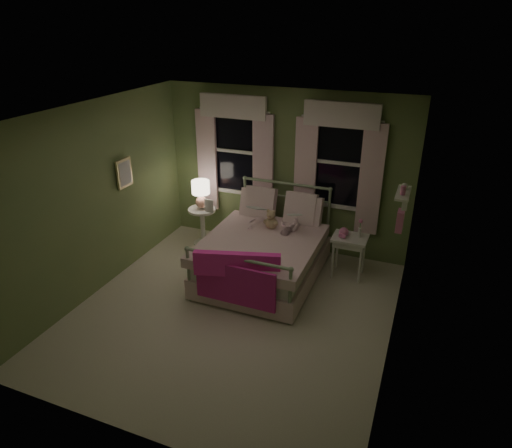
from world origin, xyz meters
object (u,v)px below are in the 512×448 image
at_px(child_right, 293,212).
at_px(nightstand_left, 202,221).
at_px(teddy_bear, 271,221).
at_px(table_lamp, 201,191).
at_px(nightstand_right, 350,243).
at_px(bed, 265,253).
at_px(child_left, 258,207).

height_order(child_right, nightstand_left, child_right).
distance_m(child_right, teddy_bear, 0.34).
relative_size(nightstand_left, table_lamp, 1.40).
height_order(nightstand_left, nightstand_right, same).
bearing_deg(nightstand_right, teddy_bear, -171.04).
height_order(table_lamp, nightstand_right, table_lamp).
relative_size(bed, nightstand_right, 3.18).
distance_m(child_left, table_lamp, 1.07).
xyz_separation_m(bed, nightstand_right, (1.15, 0.44, 0.17)).
bearing_deg(teddy_bear, nightstand_left, 166.73).
xyz_separation_m(bed, child_left, (-0.28, 0.42, 0.53)).
bearing_deg(child_right, teddy_bear, 37.08).
bearing_deg(child_left, bed, 127.48).
relative_size(nightstand_left, nightstand_right, 1.02).
xyz_separation_m(child_left, table_lamp, (-1.06, 0.16, 0.04)).
height_order(bed, nightstand_left, bed).
xyz_separation_m(teddy_bear, table_lamp, (-1.34, 0.32, 0.16)).
distance_m(child_left, teddy_bear, 0.34).
height_order(bed, teddy_bear, bed).
bearing_deg(table_lamp, bed, -23.40).
xyz_separation_m(table_lamp, nightstand_right, (2.49, -0.13, -0.40)).
bearing_deg(table_lamp, teddy_bear, -13.27).
distance_m(teddy_bear, table_lamp, 1.38).
distance_m(child_right, table_lamp, 1.62).
relative_size(child_left, teddy_bear, 2.19).
bearing_deg(teddy_bear, child_left, 150.50).
relative_size(bed, child_left, 2.98).
xyz_separation_m(nightstand_left, table_lamp, (0.00, 0.00, 0.54)).
distance_m(child_left, nightstand_right, 1.48).
bearing_deg(bed, teddy_bear, 90.00).
relative_size(child_left, nightstand_left, 1.05).
height_order(bed, child_right, child_right).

